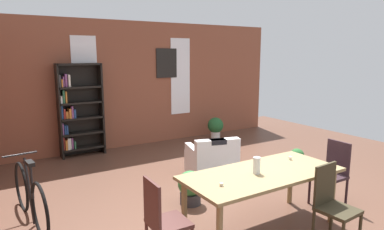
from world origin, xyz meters
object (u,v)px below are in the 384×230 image
Objects in this scene: vase_on_table at (257,165)px; potted_plant_corner at (190,187)px; dining_table at (262,178)px; dining_chair_head_left at (162,219)px; potted_plant_window at (215,127)px; dining_chair_near_right at (332,203)px; bicycle_second at (30,197)px; armchair_white at (212,161)px; bookshelf_tall at (78,111)px; potted_plant_by_shelf at (297,159)px; dining_chair_head_right at (332,171)px.

vase_on_table reaches higher than potted_plant_corner.
dining_chair_head_left is (-1.39, 0.00, -0.17)m from dining_table.
dining_chair_near_right is at bearing -110.42° from potted_plant_window.
potted_plant_window is at bearing 26.75° from bicycle_second.
dining_chair_head_left is at bearing 179.93° from vase_on_table.
bookshelf_tall is at bearing 124.26° from armchair_white.
bicycle_second is 2.18m from potted_plant_corner.
bookshelf_tall is 3.10m from bicycle_second.
potted_plant_window is (1.65, 2.18, 0.05)m from armchair_white.
bicycle_second is 3.93× the size of potted_plant_by_shelf.
bookshelf_tall is at bearing 173.63° from potted_plant_window.
potted_plant_window is at bearing 87.94° from potted_plant_by_shelf.
vase_on_table is at bearing -109.76° from armchair_white.
bookshelf_tall is 4.69× the size of potted_plant_by_shelf.
dining_chair_near_right is 5.11m from potted_plant_window.
bookshelf_tall is (-1.05, 4.48, 0.13)m from vase_on_table.
dining_chair_head_left is 0.97× the size of armchair_white.
dining_table is 3.55× the size of potted_plant_window.
potted_plant_window is (2.34, 4.10, -0.54)m from vase_on_table.
armchair_white reaches higher than potted_plant_window.
bicycle_second is 2.94× the size of potted_plant_window.
bookshelf_tall is (0.23, 4.48, 0.49)m from dining_chair_head_left.
potted_plant_window is at bearing 61.43° from dining_table.
potted_plant_corner is 0.89× the size of potted_plant_window.
dining_chair_head_left is at bearing -159.83° from potted_plant_by_shelf.
bookshelf_tall is at bearing 135.91° from potted_plant_by_shelf.
armchair_white is (-0.80, 1.92, -0.23)m from dining_chair_head_right.
armchair_white is at bearing 3.42° from bicycle_second.
dining_chair_head_left is 1.52m from potted_plant_corner.
dining_table is 1.40m from dining_chair_head_left.
potted_plant_window is (0.84, 4.10, -0.19)m from dining_chair_head_right.
dining_chair_near_right reaches higher than dining_table.
potted_plant_by_shelf is at bearing -5.52° from bicycle_second.
potted_plant_by_shelf is (0.74, 1.30, -0.28)m from dining_chair_head_right.
dining_chair_near_right is at bearing -143.96° from dining_chair_head_right.
potted_plant_window is (2.61, 3.00, 0.06)m from potted_plant_corner.
dining_chair_near_right reaches higher than bicycle_second.
potted_plant_window is at bearing 60.35° from vase_on_table.
dining_chair_head_right reaches higher than potted_plant_window.
dining_chair_head_right is at bearing -119.84° from potted_plant_by_shelf.
dining_chair_head_left is at bearing -132.67° from potted_plant_corner.
dining_chair_head_right is (1.49, -0.00, -0.35)m from vase_on_table.
dining_table is at bearing -35.29° from bicycle_second.
potted_plant_corner is (0.78, -3.38, -0.74)m from bookshelf_tall.
dining_chair_head_right is (0.94, 0.68, 0.00)m from dining_chair_near_right.
armchair_white is 2.73m from potted_plant_window.
bookshelf_tall is (-1.61, 5.16, 0.49)m from dining_chair_near_right.
dining_chair_near_right is 1.87× the size of potted_plant_corner.
potted_plant_window is at bearing -6.37° from bookshelf_tall.
bookshelf_tall is 3.48m from potted_plant_window.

